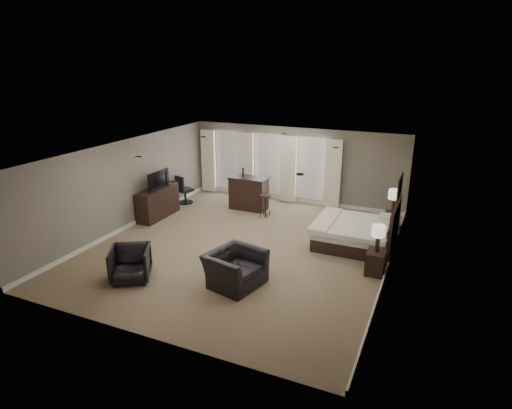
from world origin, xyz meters
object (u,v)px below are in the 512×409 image
at_px(nightstand_far, 391,222).
at_px(armchair_far, 130,262).
at_px(tv, 156,187).
at_px(desk_chair, 185,189).
at_px(dresser, 158,203).
at_px(lamp_near, 378,239).
at_px(bar_counter, 249,193).
at_px(bed, 351,222).
at_px(armchair_near, 235,263).
at_px(lamp_far, 394,201).
at_px(bar_stool_right, 265,206).
at_px(nightstand_near, 375,263).
at_px(bar_stool_left, 242,192).

bearing_deg(nightstand_far, armchair_far, -132.70).
bearing_deg(tv, desk_chair, -1.13).
bearing_deg(dresser, lamp_near, -8.98).
height_order(armchair_far, bar_counter, bar_counter).
height_order(bed, lamp_near, bed).
xyz_separation_m(bed, armchair_far, (-4.13, -3.99, -0.21)).
relative_size(bed, armchair_near, 1.69).
bearing_deg(bed, lamp_far, 58.46).
height_order(dresser, armchair_far, dresser).
relative_size(lamp_far, armchair_far, 0.80).
bearing_deg(bar_stool_right, nightstand_near, -32.93).
relative_size(nightstand_far, dresser, 0.34).
height_order(nightstand_far, bar_counter, bar_counter).
bearing_deg(bar_stool_left, armchair_far, -89.08).
height_order(tv, armchair_far, tv).
xyz_separation_m(bar_counter, bar_stool_right, (0.81, -0.51, -0.18)).
height_order(nightstand_near, desk_chair, desk_chair).
bearing_deg(lamp_near, bar_counter, 147.23).
xyz_separation_m(lamp_near, tv, (-6.92, 1.09, 0.13)).
bearing_deg(lamp_far, armchair_near, -120.65).
bearing_deg(armchair_far, bed, 13.80).
bearing_deg(lamp_near, bar_stool_left, 145.70).
xyz_separation_m(nightstand_near, lamp_near, (0.00, 0.00, 0.60)).
relative_size(nightstand_far, armchair_near, 0.46).
bearing_deg(nightstand_far, lamp_far, 0.00).
height_order(nightstand_near, armchair_far, armchair_far).
height_order(nightstand_far, dresser, dresser).
relative_size(nightstand_near, desk_chair, 0.55).
distance_m(bed, lamp_near, 1.72).
relative_size(nightstand_near, bar_stool_left, 0.76).
bearing_deg(dresser, armchair_far, -62.41).
xyz_separation_m(lamp_near, armchair_far, (-5.02, -2.54, -0.45)).
bearing_deg(bar_stool_right, nightstand_far, 6.48).
relative_size(dresser, bar_stool_right, 2.20).
height_order(nightstand_far, lamp_far, lamp_far).
distance_m(armchair_far, desk_chair, 5.49).
relative_size(tv, bar_stool_right, 1.36).
relative_size(armchair_near, bar_counter, 0.95).
xyz_separation_m(armchair_far, bar_stool_left, (-0.10, 6.03, -0.07)).
height_order(dresser, tv, tv).
bearing_deg(bar_stool_right, tv, -156.17).
relative_size(armchair_far, desk_chair, 0.86).
relative_size(nightstand_far, bar_stool_left, 0.76).
xyz_separation_m(nightstand_near, armchair_near, (-2.76, -1.77, 0.24)).
bearing_deg(nightstand_near, lamp_far, 90.00).
bearing_deg(nightstand_near, desk_chair, 159.19).
xyz_separation_m(bar_counter, bar_stool_left, (-0.50, 0.52, -0.19)).
bearing_deg(armchair_near, bar_stool_right, 27.06).
height_order(bed, bar_counter, bed).
relative_size(bar_counter, bar_stool_right, 1.72).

